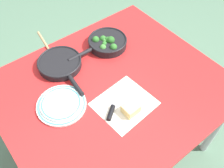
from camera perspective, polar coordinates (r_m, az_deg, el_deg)
name	(u,v)px	position (r m, az deg, el deg)	size (l,w,h in m)	color
ground_plane	(112,145)	(1.96, 0.00, -13.75)	(14.00, 14.00, 0.00)	#51755B
dining_table_red	(112,94)	(1.40, 0.00, -2.40)	(1.18, 1.01, 0.72)	red
skillet_broccoli	(107,42)	(1.54, -1.24, 9.53)	(0.40, 0.24, 0.08)	black
skillet_eggs	(60,64)	(1.45, -11.80, 4.60)	(0.25, 0.40, 0.05)	black
wooden_spoon	(51,52)	(1.56, -13.87, 7.06)	(0.07, 0.35, 0.02)	tan
parchment_sheet	(124,104)	(1.28, 2.86, -4.49)	(0.30, 0.27, 0.00)	silver
grater_knife	(113,107)	(1.26, 0.22, -5.22)	(0.20, 0.16, 0.02)	silver
cheese_block	(131,109)	(1.23, 4.35, -5.70)	(0.08, 0.07, 0.05)	#EFD67A
dinner_plate_stack	(61,104)	(1.29, -11.52, -4.54)	(0.25, 0.25, 0.03)	silver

